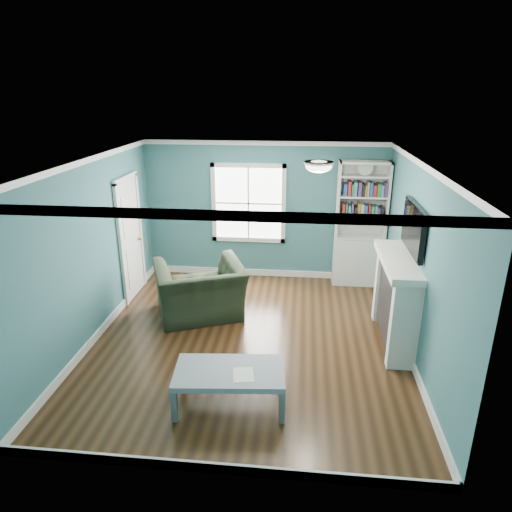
# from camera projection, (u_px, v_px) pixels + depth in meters

# --- Properties ---
(floor) EXTENTS (5.00, 5.00, 0.00)m
(floor) POSITION_uv_depth(u_px,v_px,m) (249.00, 340.00, 6.70)
(floor) COLOR black
(floor) RESTS_ON ground
(room_walls) EXTENTS (5.00, 5.00, 5.00)m
(room_walls) POSITION_uv_depth(u_px,v_px,m) (248.00, 238.00, 6.16)
(room_walls) COLOR #32686D
(room_walls) RESTS_ON ground
(trim) EXTENTS (4.50, 5.00, 2.60)m
(trim) POSITION_uv_depth(u_px,v_px,m) (249.00, 262.00, 6.28)
(trim) COLOR white
(trim) RESTS_ON ground
(window) EXTENTS (1.40, 0.06, 1.50)m
(window) POSITION_uv_depth(u_px,v_px,m) (248.00, 203.00, 8.55)
(window) COLOR white
(window) RESTS_ON room_walls
(bookshelf) EXTENTS (0.90, 0.35, 2.31)m
(bookshelf) POSITION_uv_depth(u_px,v_px,m) (359.00, 237.00, 8.36)
(bookshelf) COLOR silver
(bookshelf) RESTS_ON ground
(fireplace) EXTENTS (0.44, 1.58, 1.30)m
(fireplace) POSITION_uv_depth(u_px,v_px,m) (396.00, 301.00, 6.47)
(fireplace) COLOR black
(fireplace) RESTS_ON ground
(tv) EXTENTS (0.06, 1.10, 0.65)m
(tv) POSITION_uv_depth(u_px,v_px,m) (414.00, 228.00, 6.08)
(tv) COLOR black
(tv) RESTS_ON fireplace
(door) EXTENTS (0.12, 0.98, 2.17)m
(door) POSITION_uv_depth(u_px,v_px,m) (131.00, 237.00, 7.86)
(door) COLOR silver
(door) RESTS_ON ground
(ceiling_fixture) EXTENTS (0.38, 0.38, 0.15)m
(ceiling_fixture) POSITION_uv_depth(u_px,v_px,m) (319.00, 166.00, 5.83)
(ceiling_fixture) COLOR white
(ceiling_fixture) RESTS_ON room_walls
(light_switch) EXTENTS (0.08, 0.01, 0.12)m
(light_switch) POSITION_uv_depth(u_px,v_px,m) (187.00, 215.00, 8.76)
(light_switch) COLOR white
(light_switch) RESTS_ON room_walls
(recliner) EXTENTS (1.58, 1.32, 1.18)m
(recliner) POSITION_uv_depth(u_px,v_px,m) (199.00, 282.00, 7.24)
(recliner) COLOR black
(recliner) RESTS_ON ground
(coffee_table) EXTENTS (1.31, 0.79, 0.46)m
(coffee_table) POSITION_uv_depth(u_px,v_px,m) (230.00, 375.00, 5.22)
(coffee_table) COLOR #4D575D
(coffee_table) RESTS_ON ground
(paper_sheet) EXTENTS (0.27, 0.32, 0.00)m
(paper_sheet) POSITION_uv_depth(u_px,v_px,m) (243.00, 375.00, 5.12)
(paper_sheet) COLOR white
(paper_sheet) RESTS_ON coffee_table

